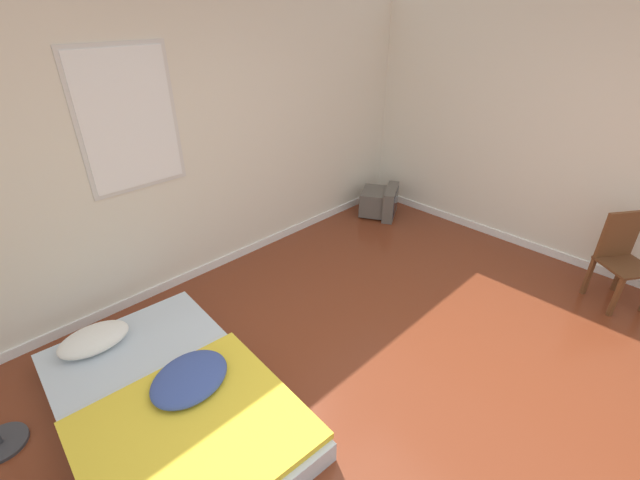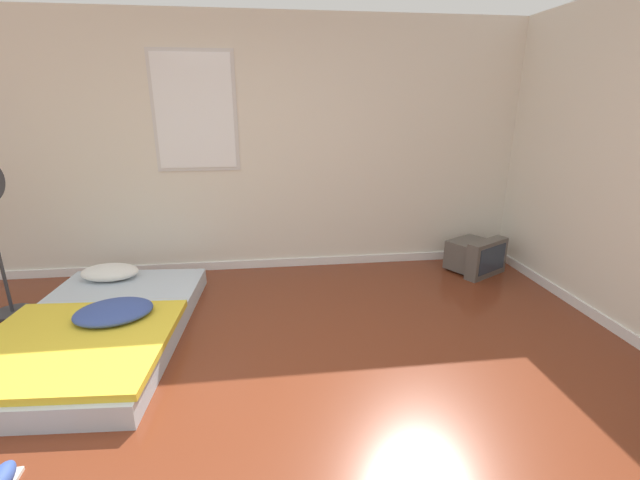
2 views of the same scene
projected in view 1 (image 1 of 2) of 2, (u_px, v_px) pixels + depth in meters
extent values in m
plane|color=maroon|center=(426.00, 418.00, 2.95)|extent=(20.00, 20.00, 0.00)
cube|color=silver|center=(195.00, 150.00, 3.99)|extent=(8.07, 0.06, 2.60)
cube|color=white|center=(213.00, 265.00, 4.57)|extent=(8.07, 0.02, 0.09)
cube|color=silver|center=(129.00, 121.00, 3.44)|extent=(0.82, 0.01, 1.16)
cube|color=white|center=(129.00, 121.00, 3.43)|extent=(0.75, 0.01, 1.09)
cube|color=silver|center=(610.00, 146.00, 4.08)|extent=(0.06, 7.75, 2.60)
cube|color=white|center=(570.00, 259.00, 4.67)|extent=(0.02, 7.75, 0.09)
cube|color=silver|center=(169.00, 403.00, 2.96)|extent=(1.39, 2.15, 0.16)
ellipsoid|color=white|center=(94.00, 339.00, 3.30)|extent=(0.54, 0.37, 0.14)
cube|color=yellow|center=(193.00, 431.00, 2.65)|extent=(1.35, 1.29, 0.05)
ellipsoid|color=#384C93|center=(190.00, 378.00, 2.94)|extent=(0.65, 0.57, 0.11)
cube|color=#56514C|center=(374.00, 201.00, 5.70)|extent=(0.54, 0.49, 0.31)
cube|color=#56514C|center=(390.00, 202.00, 5.64)|extent=(0.54, 0.38, 0.39)
cube|color=#283342|center=(396.00, 202.00, 5.61)|extent=(0.39, 0.22, 0.28)
cube|color=brown|center=(616.00, 298.00, 3.81)|extent=(0.05, 0.05, 0.40)
cube|color=brown|center=(620.00, 273.00, 4.16)|extent=(0.05, 0.05, 0.40)
cube|color=brown|center=(588.00, 276.00, 4.11)|extent=(0.05, 0.05, 0.40)
cube|color=#55311A|center=(626.00, 266.00, 3.88)|extent=(0.54, 0.54, 0.02)
cube|color=brown|center=(620.00, 234.00, 3.91)|extent=(0.32, 0.24, 0.45)
cylinder|color=#333338|center=(2.00, 443.00, 2.77)|extent=(0.31, 0.31, 0.02)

